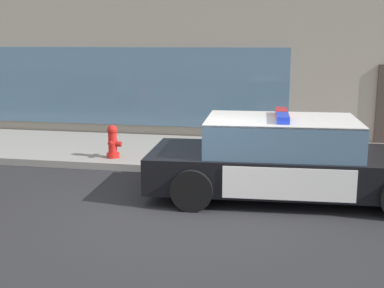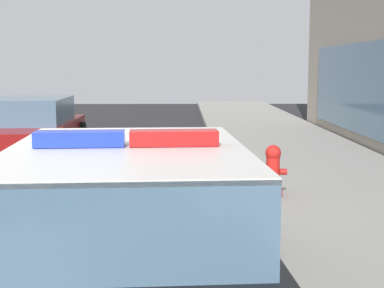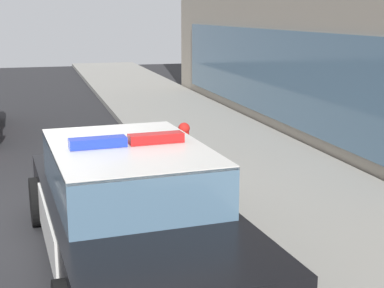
{
  "view_description": "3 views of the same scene",
  "coord_description": "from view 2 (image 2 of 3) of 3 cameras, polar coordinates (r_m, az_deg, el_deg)",
  "views": [
    {
      "loc": [
        1.71,
        -7.21,
        2.68
      ],
      "look_at": [
        -0.19,
        2.39,
        0.67
      ],
      "focal_mm": 47.26,
      "sensor_mm": 36.0,
      "label": 1
    },
    {
      "loc": [
        5.72,
        1.82,
        1.97
      ],
      "look_at": [
        -1.18,
        1.92,
        1.02
      ],
      "focal_mm": 53.33,
      "sensor_mm": 36.0,
      "label": 2
    },
    {
      "loc": [
        7.87,
        0.39,
        2.88
      ],
      "look_at": [
        -0.15,
        2.66,
        0.93
      ],
      "focal_mm": 52.56,
      "sensor_mm": 36.0,
      "label": 3
    }
  ],
  "objects": [
    {
      "name": "car_far_lane",
      "position": [
        12.69,
        -16.05,
        1.49
      ],
      "size": [
        4.27,
        2.1,
        1.29
      ],
      "rotation": [
        0.0,
        0.0,
        3.17
      ],
      "color": "maroon",
      "rests_on": "ground"
    },
    {
      "name": "police_cruiser",
      "position": [
        4.24,
        -6.42,
        -9.89
      ],
      "size": [
        4.98,
        2.36,
        1.49
      ],
      "rotation": [
        0.0,
        0.0,
        0.06
      ],
      "color": "black",
      "rests_on": "ground"
    },
    {
      "name": "ground",
      "position": [
        6.31,
        -17.85,
        -10.72
      ],
      "size": [
        48.0,
        48.0,
        0.0
      ],
      "primitive_type": "plane",
      "color": "#262628"
    },
    {
      "name": "fire_hydrant",
      "position": [
        8.05,
        8.09,
        -2.74
      ],
      "size": [
        0.34,
        0.39,
        0.73
      ],
      "color": "red",
      "rests_on": "sidewalk"
    }
  ]
}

